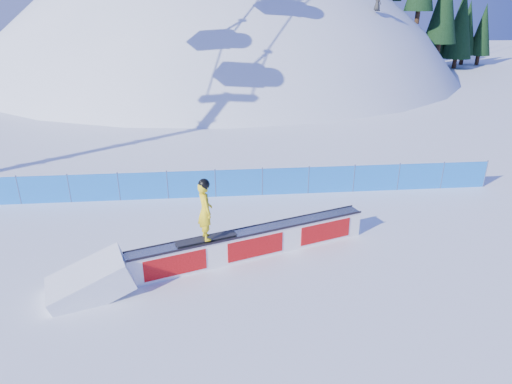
{
  "coord_description": "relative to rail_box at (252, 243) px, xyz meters",
  "views": [
    {
      "loc": [
        -0.97,
        -13.46,
        7.78
      ],
      "look_at": [
        0.41,
        1.15,
        1.57
      ],
      "focal_mm": 32.0,
      "sensor_mm": 36.0,
      "label": 1
    }
  ],
  "objects": [
    {
      "name": "snowboarder",
      "position": [
        -1.46,
        -0.49,
        1.47
      ],
      "size": [
        1.92,
        0.94,
        2.0
      ],
      "rotation": [
        0.0,
        0.0,
        1.85
      ],
      "color": "black",
      "rests_on": "rail_box"
    },
    {
      "name": "rail_box",
      "position": [
        0.0,
        0.0,
        0.0
      ],
      "size": [
        7.83,
        3.12,
        0.97
      ],
      "rotation": [
        0.0,
        0.0,
        0.33
      ],
      "color": "white",
      "rests_on": "ground"
    },
    {
      "name": "ground",
      "position": [
        -0.14,
        0.51,
        -0.48
      ],
      "size": [
        160.0,
        160.0,
        0.0
      ],
      "primitive_type": "plane",
      "color": "white",
      "rests_on": "ground"
    },
    {
      "name": "safety_fence",
      "position": [
        -0.14,
        5.01,
        0.12
      ],
      "size": [
        22.05,
        0.05,
        1.3
      ],
      "color": "blue",
      "rests_on": "ground"
    },
    {
      "name": "snow_hill",
      "position": [
        -0.14,
        42.51,
        -18.48
      ],
      "size": [
        64.0,
        64.0,
        64.0
      ],
      "color": "white",
      "rests_on": "ground"
    },
    {
      "name": "snow_ramp",
      "position": [
        -4.78,
        -1.61,
        -0.48
      ],
      "size": [
        2.73,
        2.17,
        1.49
      ],
      "primitive_type": null,
      "rotation": [
        0.0,
        -0.31,
        0.33
      ],
      "color": "white",
      "rests_on": "ground"
    }
  ]
}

